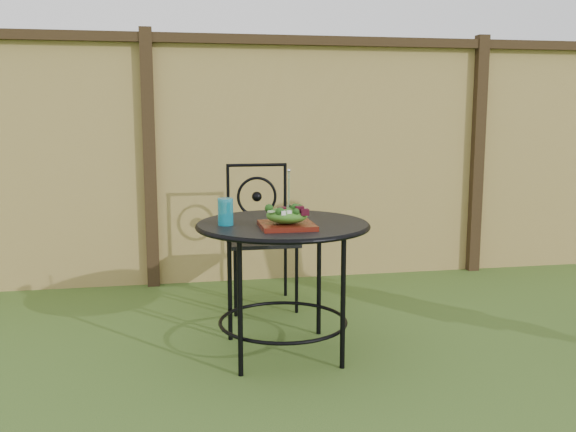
% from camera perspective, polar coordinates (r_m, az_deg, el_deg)
% --- Properties ---
extents(ground, '(60.00, 60.00, 0.00)m').
position_cam_1_polar(ground, '(3.21, 12.24, -14.96)').
color(ground, '#2B4B18').
rests_on(ground, ground).
extents(fence, '(8.00, 0.12, 1.90)m').
position_cam_1_polar(fence, '(5.03, 2.85, 5.20)').
color(fence, '#D3BA68').
rests_on(fence, ground).
extents(patio_table, '(0.92, 0.92, 0.72)m').
position_cam_1_polar(patio_table, '(3.41, -0.46, -2.88)').
color(patio_table, black).
rests_on(patio_table, ground).
extents(patio_chair, '(0.46, 0.46, 0.95)m').
position_cam_1_polar(patio_chair, '(4.34, -2.48, -1.36)').
color(patio_chair, black).
rests_on(patio_chair, ground).
extents(salad_plate, '(0.27, 0.27, 0.02)m').
position_cam_1_polar(salad_plate, '(3.23, -0.10, -0.85)').
color(salad_plate, '#4C0B0A').
rests_on(salad_plate, patio_table).
extents(salad, '(0.21, 0.21, 0.08)m').
position_cam_1_polar(salad, '(3.22, -0.10, 0.06)').
color(salad, '#235614').
rests_on(salad, salad_plate).
extents(fork, '(0.01, 0.01, 0.18)m').
position_cam_1_polar(fork, '(3.21, 0.08, 2.36)').
color(fork, silver).
rests_on(fork, salad).
extents(drinking_glass, '(0.08, 0.08, 0.14)m').
position_cam_1_polar(drinking_glass, '(3.32, -5.58, 0.38)').
color(drinking_glass, '#0D829E').
rests_on(drinking_glass, patio_table).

